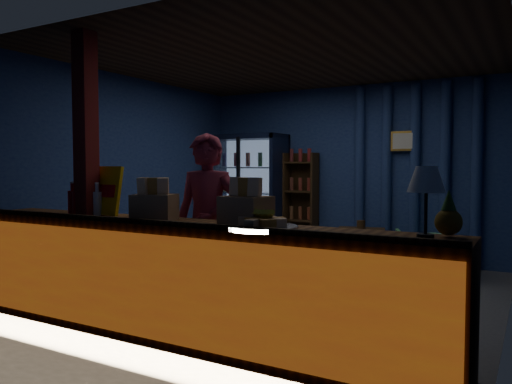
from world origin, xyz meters
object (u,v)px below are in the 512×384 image
green_chair (424,254)px  table_lamp (426,182)px  shopkeeper (207,227)px  pastry_tray (262,225)px

green_chair → table_lamp: size_ratio=1.46×
shopkeeper → table_lamp: (1.99, -0.53, 0.45)m
pastry_tray → green_chair: bearing=82.1°
green_chair → table_lamp: table_lamp is taller
green_chair → pastry_tray: (-0.47, -3.37, 0.68)m
shopkeeper → table_lamp: bearing=-26.9°
table_lamp → shopkeeper: bearing=165.1°
green_chair → table_lamp: 3.51m
shopkeeper → pastry_tray: shopkeeper is taller
pastry_tray → table_lamp: 1.15m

